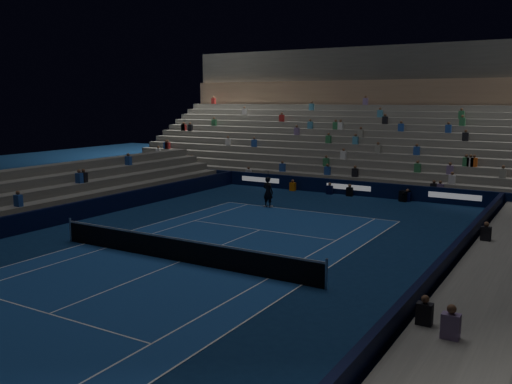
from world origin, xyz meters
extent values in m
plane|color=#0C244A|center=(0.00, 0.00, 0.00)|extent=(90.00, 90.00, 0.00)
cube|color=navy|center=(0.00, 0.00, 0.01)|extent=(10.97, 23.77, 0.01)
cube|color=black|center=(0.00, 18.50, 0.50)|extent=(44.00, 0.25, 1.00)
cube|color=black|center=(9.70, 0.00, 0.50)|extent=(0.25, 37.00, 1.00)
cube|color=black|center=(-9.70, 0.00, 0.50)|extent=(0.25, 37.00, 1.00)
cube|color=slate|center=(0.00, 19.50, 0.25)|extent=(44.00, 1.00, 0.50)
cube|color=slate|center=(0.00, 20.50, 0.50)|extent=(44.00, 1.00, 1.00)
cube|color=slate|center=(0.00, 21.50, 0.75)|extent=(44.00, 1.00, 1.50)
cube|color=slate|center=(0.00, 22.50, 1.00)|extent=(44.00, 1.00, 2.00)
cube|color=slate|center=(0.00, 23.50, 1.25)|extent=(44.00, 1.00, 2.50)
cube|color=slate|center=(0.00, 24.50, 1.50)|extent=(44.00, 1.00, 3.00)
cube|color=slate|center=(0.00, 25.50, 1.75)|extent=(44.00, 1.00, 3.50)
cube|color=slate|center=(0.00, 26.50, 2.00)|extent=(44.00, 1.00, 4.00)
cube|color=slate|center=(0.00, 27.50, 2.25)|extent=(44.00, 1.00, 4.50)
cube|color=slate|center=(0.00, 28.50, 2.50)|extent=(44.00, 1.00, 5.00)
cube|color=slate|center=(0.00, 29.50, 2.75)|extent=(44.00, 1.00, 5.50)
cube|color=slate|center=(0.00, 30.50, 3.00)|extent=(44.00, 1.00, 6.00)
cube|color=#886C54|center=(0.00, 31.60, 7.10)|extent=(44.00, 0.60, 2.20)
cube|color=#3F3F3D|center=(0.00, 33.00, 9.70)|extent=(44.00, 2.40, 3.00)
cube|color=slate|center=(10.50, 0.00, 0.25)|extent=(1.00, 37.00, 0.50)
cube|color=slate|center=(11.50, 0.00, 0.50)|extent=(1.00, 37.00, 1.00)
cube|color=slate|center=(-10.50, 0.00, 0.25)|extent=(1.00, 37.00, 0.50)
cube|color=slate|center=(-11.50, 0.00, 0.50)|extent=(1.00, 37.00, 1.00)
cylinder|color=#B2B2B7|center=(-6.40, 0.00, 0.55)|extent=(0.10, 0.10, 1.10)
cylinder|color=#B2B2B7|center=(6.40, 0.00, 0.55)|extent=(0.10, 0.10, 1.10)
cube|color=black|center=(0.00, 0.00, 0.45)|extent=(12.80, 0.03, 0.90)
cube|color=white|center=(0.00, 0.00, 0.94)|extent=(12.80, 0.04, 0.08)
imported|color=black|center=(-2.60, 11.78, 0.94)|extent=(0.73, 0.52, 1.89)
cube|color=black|center=(3.98, 18.03, 0.34)|extent=(0.67, 0.74, 0.68)
cylinder|color=black|center=(3.98, 17.54, 0.55)|extent=(0.25, 0.38, 0.16)
camera|label=1|loc=(13.66, -16.91, 6.50)|focal=38.70mm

